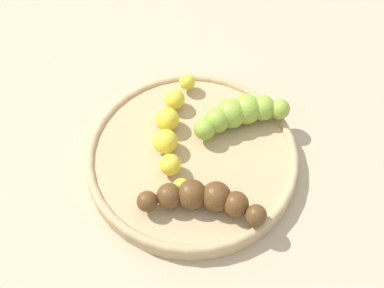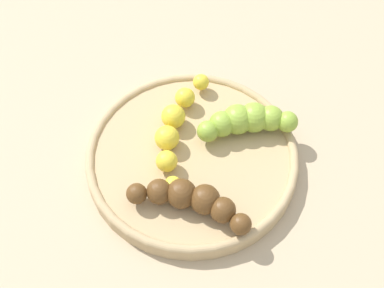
{
  "view_description": "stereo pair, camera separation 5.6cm",
  "coord_description": "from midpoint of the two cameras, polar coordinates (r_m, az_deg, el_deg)",
  "views": [
    {
      "loc": [
        0.12,
        0.3,
        0.5
      ],
      "look_at": [
        0.0,
        0.0,
        0.04
      ],
      "focal_mm": 47.68,
      "sensor_mm": 36.0,
      "label": 1
    },
    {
      "loc": [
        0.06,
        0.31,
        0.5
      ],
      "look_at": [
        0.0,
        0.0,
        0.04
      ],
      "focal_mm": 47.68,
      "sensor_mm": 36.0,
      "label": 2
    }
  ],
  "objects": [
    {
      "name": "ground_plane",
      "position": [
        0.59,
        -2.7,
        -2.3
      ],
      "size": [
        2.4,
        2.4,
        0.0
      ],
      "primitive_type": "plane",
      "color": "tan"
    },
    {
      "name": "fruit_bowl",
      "position": [
        0.58,
        -2.75,
        -1.65
      ],
      "size": [
        0.24,
        0.24,
        0.02
      ],
      "color": "tan",
      "rests_on": "ground_plane"
    },
    {
      "name": "banana_yellow",
      "position": [
        0.58,
        -5.09,
        1.33
      ],
      "size": [
        0.08,
        0.15,
        0.03
      ],
      "rotation": [
        0.0,
        0.0,
        5.88
      ],
      "color": "yellow",
      "rests_on": "fruit_bowl"
    },
    {
      "name": "banana_overripe",
      "position": [
        0.52,
        -1.87,
        -6.43
      ],
      "size": [
        0.12,
        0.08,
        0.03
      ],
      "rotation": [
        0.0,
        0.0,
        4.2
      ],
      "color": "#593819",
      "rests_on": "fruit_bowl"
    },
    {
      "name": "banana_green",
      "position": [
        0.58,
        2.67,
        3.24
      ],
      "size": [
        0.12,
        0.04,
        0.03
      ],
      "rotation": [
        0.0,
        0.0,
        4.66
      ],
      "color": "#8CAD38",
      "rests_on": "fruit_bowl"
    }
  ]
}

